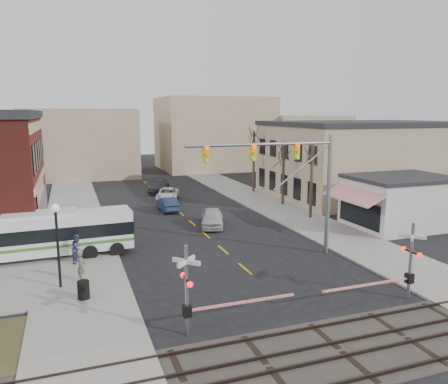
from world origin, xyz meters
The scene contains 22 objects.
ground centered at (0.00, 0.00, 0.00)m, with size 160.00×160.00×0.00m, color black.
sidewalk_west centered at (-9.50, 20.00, 0.06)m, with size 5.00×60.00×0.12m, color gray.
sidewalk_east centered at (9.50, 20.00, 0.06)m, with size 5.00×60.00×0.12m, color gray.
ballast_strip centered at (0.00, -8.00, 0.03)m, with size 160.00×5.00×0.06m, color #332D28.
rail_tracks centered at (0.00, -8.00, 0.12)m, with size 160.00×3.91×0.14m.
tan_building centered at (22.00, 20.00, 4.26)m, with size 20.30×15.30×8.50m.
awning_shop centered at (15.97, 7.00, 2.16)m, with size 9.74×6.20×4.30m.
tree_east_a centered at (10.50, 12.00, 3.50)m, with size 0.28×0.28×6.75m.
tree_east_b centered at (10.80, 18.00, 3.27)m, with size 0.28×0.28×6.30m.
tree_east_c centered at (11.00, 26.00, 3.72)m, with size 0.28×0.28×7.20m.
transit_bus centered at (-11.69, 8.14, 1.68)m, with size 11.53×2.94×2.94m.
traffic_signal_mast centered at (3.65, 3.02, 5.74)m, with size 9.95×0.30×8.00m.
rr_crossing_west centered at (-4.98, -4.64, 1.97)m, with size 5.60×1.36×4.00m.
rr_crossing_east centered at (5.80, -4.83, 1.97)m, with size 5.60×1.36×4.00m.
street_lamp centered at (-10.58, 2.48, 3.38)m, with size 0.44×0.44×4.60m.
trash_bin centered at (-9.45, 0.50, 0.58)m, with size 0.60×0.60×0.93m, color black.
car_a centered at (1.27, 12.32, 0.76)m, with size 1.79×4.45×1.52m, color #B8B8BD.
car_b centered at (-0.93, 19.54, 0.68)m, with size 1.43×4.11×1.35m, color #19253F.
car_c centered at (0.22, 24.74, 0.66)m, with size 2.18×4.73×1.31m, color silver.
car_d centered at (0.32, 29.94, 0.76)m, with size 2.13×5.24×1.52m, color #37363B.
pedestrian_near centered at (-9.46, 3.12, 0.97)m, with size 0.62×0.40×1.69m, color #62584E.
pedestrian_far centered at (-9.57, 6.31, 1.04)m, with size 0.89×0.69×1.84m, color #3B3964.
Camera 1 is at (-9.78, -21.49, 9.37)m, focal length 35.00 mm.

